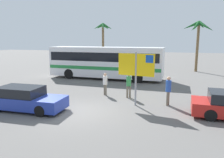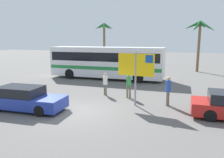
# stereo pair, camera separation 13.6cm
# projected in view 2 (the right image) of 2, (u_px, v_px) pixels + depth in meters

# --- Properties ---
(ground) EXTENTS (120.00, 120.00, 0.00)m
(ground) POSITION_uv_depth(u_px,v_px,m) (80.00, 111.00, 11.90)
(ground) COLOR #605E5B
(bus_front_coach) EXTENTS (11.29, 2.71, 3.17)m
(bus_front_coach) POSITION_uv_depth(u_px,v_px,m) (106.00, 61.00, 21.67)
(bus_front_coach) COLOR white
(bus_front_coach) RESTS_ON ground
(ferry_sign) EXTENTS (2.19, 0.34, 3.20)m
(ferry_sign) POSITION_uv_depth(u_px,v_px,m) (137.00, 67.00, 12.61)
(ferry_sign) COLOR gray
(ferry_sign) RESTS_ON ground
(car_blue) EXTENTS (4.63, 1.89, 1.32)m
(car_blue) POSITION_uv_depth(u_px,v_px,m) (24.00, 99.00, 12.13)
(car_blue) COLOR #23389E
(car_blue) RESTS_ON ground
(pedestrian_crossing_lot) EXTENTS (0.32, 0.32, 1.70)m
(pedestrian_crossing_lot) POSITION_uv_depth(u_px,v_px,m) (129.00, 83.00, 14.56)
(pedestrian_crossing_lot) COLOR #706656
(pedestrian_crossing_lot) RESTS_ON ground
(pedestrian_by_bus) EXTENTS (0.32, 0.32, 1.59)m
(pedestrian_by_bus) POSITION_uv_depth(u_px,v_px,m) (105.00, 82.00, 15.26)
(pedestrian_by_bus) COLOR #706656
(pedestrian_by_bus) RESTS_ON ground
(pedestrian_near_sign) EXTENTS (0.32, 0.32, 1.76)m
(pedestrian_near_sign) POSITION_uv_depth(u_px,v_px,m) (168.00, 89.00, 12.80)
(pedestrian_near_sign) COLOR #706656
(pedestrian_near_sign) RESTS_ON ground
(palm_tree_seaside) EXTENTS (2.74, 2.67, 6.19)m
(palm_tree_seaside) POSITION_uv_depth(u_px,v_px,m) (104.00, 33.00, 30.35)
(palm_tree_seaside) COLOR brown
(palm_tree_seaside) RESTS_ON ground
(palm_tree_inland) EXTENTS (3.68, 3.61, 6.13)m
(palm_tree_inland) POSITION_uv_depth(u_px,v_px,m) (200.00, 31.00, 25.92)
(palm_tree_inland) COLOR brown
(palm_tree_inland) RESTS_ON ground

